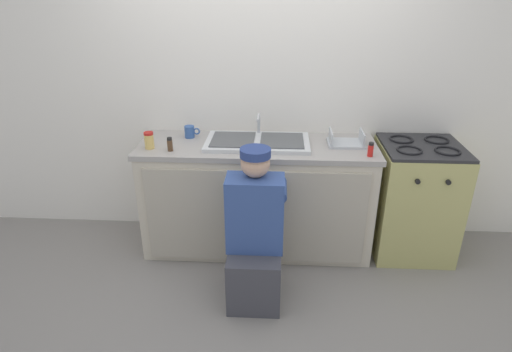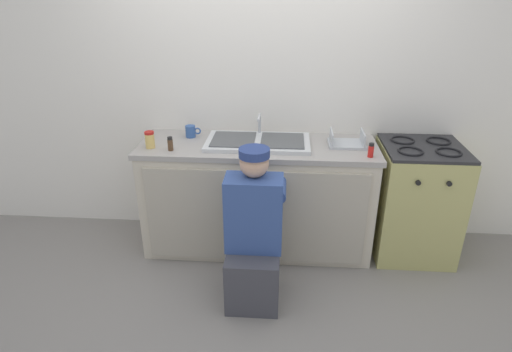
% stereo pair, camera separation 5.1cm
% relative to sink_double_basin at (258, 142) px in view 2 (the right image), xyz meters
% --- Properties ---
extents(ground_plane, '(12.00, 12.00, 0.00)m').
position_rel_sink_double_basin_xyz_m(ground_plane, '(0.00, -0.30, -0.93)').
color(ground_plane, gray).
extents(back_wall, '(6.00, 0.10, 2.50)m').
position_rel_sink_double_basin_xyz_m(back_wall, '(0.00, 0.35, 0.32)').
color(back_wall, silver).
rests_on(back_wall, ground_plane).
extents(counter_cabinet, '(1.81, 0.62, 0.87)m').
position_rel_sink_double_basin_xyz_m(counter_cabinet, '(0.00, -0.01, -0.49)').
color(counter_cabinet, beige).
rests_on(counter_cabinet, ground_plane).
extents(countertop, '(1.85, 0.62, 0.04)m').
position_rel_sink_double_basin_xyz_m(countertop, '(0.00, -0.00, -0.04)').
color(countertop, '#9E9993').
rests_on(countertop, counter_cabinet).
extents(sink_double_basin, '(0.80, 0.44, 0.19)m').
position_rel_sink_double_basin_xyz_m(sink_double_basin, '(0.00, 0.00, 0.00)').
color(sink_double_basin, silver).
rests_on(sink_double_basin, countertop).
extents(stove_range, '(0.61, 0.62, 0.94)m').
position_rel_sink_double_basin_xyz_m(stove_range, '(1.27, -0.00, -0.46)').
color(stove_range, tan).
rests_on(stove_range, ground_plane).
extents(plumber_person, '(0.42, 0.61, 1.10)m').
position_rel_sink_double_basin_xyz_m(plumber_person, '(0.02, -0.67, -0.47)').
color(plumber_person, '#3F3F47').
rests_on(plumber_person, ground_plane).
extents(coffee_mug, '(0.13, 0.08, 0.10)m').
position_rel_sink_double_basin_xyz_m(coffee_mug, '(-0.55, 0.12, 0.03)').
color(coffee_mug, '#335699').
rests_on(coffee_mug, countertop).
extents(condiment_jar, '(0.07, 0.07, 0.13)m').
position_rel_sink_double_basin_xyz_m(condiment_jar, '(-0.81, -0.14, 0.05)').
color(condiment_jar, '#DBB760').
rests_on(condiment_jar, countertop).
extents(spice_bottle_pepper, '(0.04, 0.04, 0.10)m').
position_rel_sink_double_basin_xyz_m(spice_bottle_pepper, '(-0.64, -0.18, 0.03)').
color(spice_bottle_pepper, '#513823').
rests_on(spice_bottle_pepper, countertop).
extents(spice_bottle_red, '(0.04, 0.04, 0.10)m').
position_rel_sink_double_basin_xyz_m(spice_bottle_red, '(0.83, -0.21, 0.03)').
color(spice_bottle_red, red).
rests_on(spice_bottle_red, countertop).
extents(dish_rack_tray, '(0.28, 0.22, 0.11)m').
position_rel_sink_double_basin_xyz_m(dish_rack_tray, '(0.68, 0.02, 0.01)').
color(dish_rack_tray, '#B2B7BC').
rests_on(dish_rack_tray, countertop).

